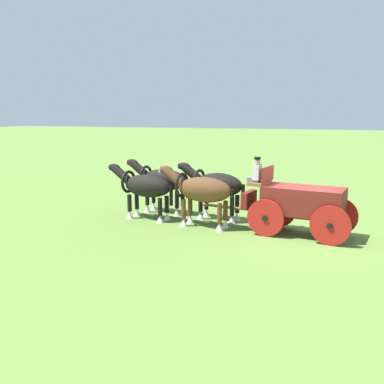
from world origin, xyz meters
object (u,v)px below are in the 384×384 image
object	(u,v)px
draft_horse_rear_near	(201,191)
draft_horse_lead_off	(162,181)
draft_horse_rear_off	(216,186)
draft_horse_lead_near	(145,187)
show_wagon	(299,202)

from	to	relation	value
draft_horse_rear_near	draft_horse_lead_off	bearing A→B (deg)	-34.28
draft_horse_rear_near	draft_horse_lead_off	xyz separation A→B (m)	(2.41, -1.64, 0.01)
draft_horse_rear_off	draft_horse_lead_off	size ratio (longest dim) A/B	0.95
draft_horse_lead_near	show_wagon	bearing A→B (deg)	178.16
draft_horse_rear_near	draft_horse_lead_near	xyz separation A→B (m)	(2.58, -0.35, -0.06)
show_wagon	draft_horse_rear_near	distance (m)	3.64
draft_horse_rear_off	draft_horse_lead_near	xyz separation A→B (m)	(2.76, 0.93, -0.05)
draft_horse_rear_off	draft_horse_lead_near	size ratio (longest dim) A/B	0.96
show_wagon	draft_horse_lead_off	world-z (taller)	show_wagon
draft_horse_rear_off	draft_horse_lead_near	distance (m)	2.91
draft_horse_rear_near	draft_horse_rear_off	bearing A→B (deg)	-97.77
show_wagon	draft_horse_rear_near	xyz separation A→B (m)	(3.63, 0.15, 0.20)
draft_horse_rear_off	draft_horse_lead_off	distance (m)	2.61
draft_horse_rear_near	draft_horse_lead_near	size ratio (longest dim) A/B	1.01
draft_horse_lead_off	draft_horse_lead_near	bearing A→B (deg)	82.33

